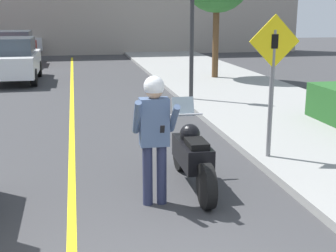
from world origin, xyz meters
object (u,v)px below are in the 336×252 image
(motorcycle, at_px, (192,155))
(traffic_light, at_px, (192,9))
(crossing_sign, at_px, (273,73))
(person_biker, at_px, (154,126))
(parked_car_white, at_px, (13,59))
(parked_car_silver, at_px, (29,40))
(parked_car_red, at_px, (15,48))

(motorcycle, xyz_separation_m, traffic_light, (1.62, 6.52, 2.19))
(crossing_sign, bearing_deg, motorcycle, -152.72)
(person_biker, xyz_separation_m, crossing_sign, (2.30, 1.39, 0.49))
(motorcycle, bearing_deg, parked_car_white, 108.47)
(crossing_sign, relative_size, parked_car_white, 0.59)
(crossing_sign, height_order, parked_car_white, crossing_sign)
(motorcycle, distance_m, person_biker, 1.08)
(crossing_sign, distance_m, traffic_light, 5.78)
(person_biker, xyz_separation_m, parked_car_silver, (-3.78, 24.85, -0.28))
(crossing_sign, xyz_separation_m, parked_car_white, (-5.63, 11.16, -0.78))
(crossing_sign, bearing_deg, parked_car_red, 109.89)
(traffic_light, distance_m, parked_car_white, 8.07)
(parked_car_silver, bearing_deg, parked_car_red, -91.25)
(motorcycle, relative_size, crossing_sign, 0.92)
(crossing_sign, xyz_separation_m, parked_car_silver, (-6.08, 23.45, -0.78))
(parked_car_white, relative_size, parked_car_red, 1.00)
(crossing_sign, relative_size, traffic_light, 0.67)
(person_biker, distance_m, crossing_sign, 2.74)
(parked_car_white, xyz_separation_m, parked_car_silver, (-0.45, 12.30, 0.00))
(traffic_light, bearing_deg, crossing_sign, -89.98)
(parked_car_silver, bearing_deg, person_biker, -81.36)
(traffic_light, xyz_separation_m, parked_car_red, (-6.21, 11.49, -1.85))
(motorcycle, height_order, crossing_sign, crossing_sign)
(traffic_light, bearing_deg, person_biker, -108.02)
(traffic_light, relative_size, parked_car_white, 0.88)
(motorcycle, height_order, parked_car_silver, parked_car_silver)
(motorcycle, bearing_deg, person_biker, -140.69)
(person_biker, height_order, parked_car_white, person_biker)
(person_biker, height_order, traffic_light, traffic_light)
(motorcycle, xyz_separation_m, parked_car_silver, (-4.45, 24.29, 0.35))
(crossing_sign, bearing_deg, parked_car_silver, 104.53)
(traffic_light, relative_size, parked_car_red, 0.88)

